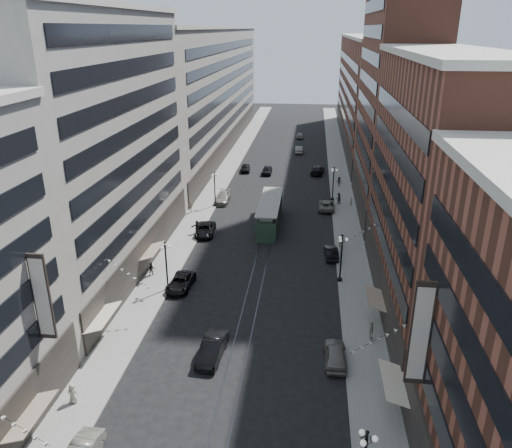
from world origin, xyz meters
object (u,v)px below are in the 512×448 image
at_px(pedestrian_8, 351,202).
at_px(car_14, 299,150).
at_px(car_11, 326,205).
at_px(pedestrian_5, 197,227).
at_px(pedestrian_2, 152,269).
at_px(pedestrian_1, 73,393).
at_px(pedestrian_4, 371,330).
at_px(pedestrian_7, 341,241).
at_px(car_7, 205,229).
at_px(car_10, 331,252).
at_px(lamppost_sw_far, 166,264).
at_px(streetcar, 270,214).
at_px(car_9, 245,168).
at_px(car_2, 181,282).
at_px(pedestrian_9, 339,182).
at_px(lamppost_se_far, 341,257).
at_px(pedestrian_6, 191,207).
at_px(car_5, 212,349).
at_px(car_4, 335,354).
at_px(car_8, 223,198).
at_px(car_13, 267,170).
at_px(pedestrian_extra_0, 338,198).
at_px(car_extra_0, 300,135).
at_px(car_12, 317,170).
at_px(lamppost_sw_mid, 215,188).
at_px(lamppost_se_mid, 333,182).

bearing_deg(pedestrian_8, car_14, -115.51).
xyz_separation_m(car_11, pedestrian_5, (-17.66, -12.02, 0.37)).
distance_m(pedestrian_2, car_11, 31.85).
bearing_deg(pedestrian_1, car_14, -97.74).
distance_m(pedestrian_4, pedestrian_7, 20.27).
relative_size(car_7, car_10, 1.25).
relative_size(lamppost_sw_far, streetcar, 0.42).
xyz_separation_m(pedestrian_1, car_9, (4.24, 65.65, -0.23)).
distance_m(car_2, pedestrian_9, 43.18).
relative_size(lamppost_se_far, pedestrian_7, 3.23).
distance_m(lamppost_sw_far, pedestrian_6, 23.85).
bearing_deg(pedestrian_9, car_5, -97.61).
height_order(pedestrian_1, car_14, pedestrian_1).
xyz_separation_m(car_4, car_10, (0.21, 20.70, -0.10)).
bearing_deg(car_8, car_13, 70.98).
xyz_separation_m(pedestrian_9, pedestrian_extra_0, (-0.49, -9.53, 0.06)).
distance_m(car_9, car_14, 19.47).
relative_size(car_4, pedestrian_8, 3.04).
height_order(pedestrian_6, car_extra_0, pedestrian_6).
height_order(car_2, car_12, car_12).
xyz_separation_m(car_5, car_11, (10.36, 38.58, -0.13)).
distance_m(car_5, car_7, 27.34).
bearing_deg(car_11, car_12, -84.40).
relative_size(car_13, pedestrian_5, 2.42).
height_order(streetcar, car_14, streetcar).
relative_size(pedestrian_1, pedestrian_6, 0.89).
relative_size(lamppost_sw_far, car_8, 1.05).
bearing_deg(car_10, car_11, -94.12).
height_order(lamppost_sw_mid, car_10, lamppost_sw_mid).
height_order(lamppost_sw_far, pedestrian_8, lamppost_sw_far).
bearing_deg(car_7, pedestrian_7, -11.54).
xyz_separation_m(car_5, car_10, (10.60, 21.18, -0.14)).
relative_size(car_10, pedestrian_5, 2.27).
relative_size(pedestrian_2, car_14, 0.33).
bearing_deg(pedestrian_extra_0, lamppost_sw_mid, -25.47).
height_order(streetcar, car_10, streetcar).
distance_m(lamppost_se_far, car_extra_0, 77.05).
bearing_deg(car_14, car_extra_0, -90.46).
height_order(lamppost_se_mid, pedestrian_2, lamppost_se_mid).
height_order(lamppost_sw_mid, streetcar, lamppost_sw_mid).
bearing_deg(car_9, car_14, 54.28).
distance_m(car_11, pedestrian_8, 4.07).
bearing_deg(pedestrian_6, pedestrian_1, 101.41).
bearing_deg(pedestrian_9, lamppost_se_far, -85.63).
relative_size(car_2, pedestrian_5, 2.70).
bearing_deg(pedestrian_extra_0, car_2, 23.99).
bearing_deg(pedestrian_2, car_14, 52.81).
relative_size(car_4, pedestrian_9, 2.72).
height_order(streetcar, pedestrian_9, streetcar).
xyz_separation_m(lamppost_se_mid, car_8, (-17.60, -2.75, -2.33)).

